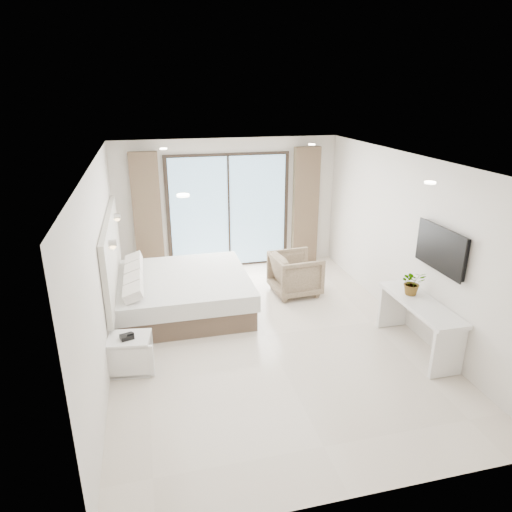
{
  "coord_description": "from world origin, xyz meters",
  "views": [
    {
      "loc": [
        -1.63,
        -6.02,
        3.62
      ],
      "look_at": [
        -0.06,
        0.4,
        1.18
      ],
      "focal_mm": 32.0,
      "sensor_mm": 36.0,
      "label": 1
    }
  ],
  "objects_px": {
    "nightstand": "(130,354)",
    "console_desk": "(419,315)",
    "bed": "(181,293)",
    "armchair": "(295,272)"
  },
  "relations": [
    {
      "from": "bed",
      "to": "armchair",
      "type": "relative_size",
      "value": 2.63
    },
    {
      "from": "bed",
      "to": "console_desk",
      "type": "relative_size",
      "value": 1.42
    },
    {
      "from": "bed",
      "to": "nightstand",
      "type": "height_order",
      "value": "bed"
    },
    {
      "from": "armchair",
      "to": "console_desk",
      "type": "bearing_deg",
      "value": -158.58
    },
    {
      "from": "nightstand",
      "to": "bed",
      "type": "bearing_deg",
      "value": 71.4
    },
    {
      "from": "nightstand",
      "to": "console_desk",
      "type": "bearing_deg",
      "value": 2.08
    },
    {
      "from": "bed",
      "to": "console_desk",
      "type": "distance_m",
      "value": 3.85
    },
    {
      "from": "nightstand",
      "to": "console_desk",
      "type": "distance_m",
      "value": 4.09
    },
    {
      "from": "console_desk",
      "to": "nightstand",
      "type": "bearing_deg",
      "value": 173.91
    },
    {
      "from": "armchair",
      "to": "nightstand",
      "type": "bearing_deg",
      "value": 117.89
    }
  ]
}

